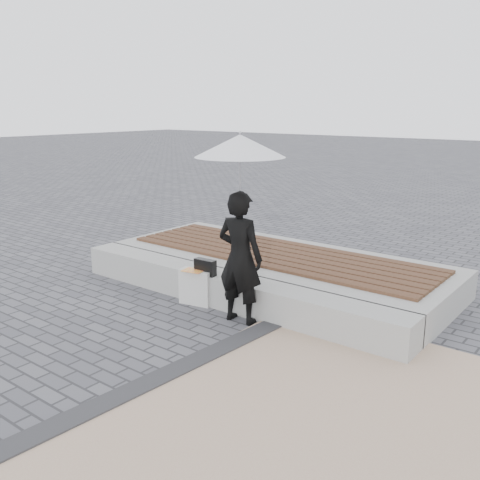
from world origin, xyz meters
name	(u,v)px	position (x,y,z in m)	size (l,w,h in m)	color
ground	(132,346)	(0.00, 0.00, 0.00)	(80.00, 80.00, 0.00)	#515157
edging_band	(145,385)	(0.75, -0.50, 0.02)	(0.25, 5.20, 0.04)	#2D2D30
seating_ledge	(227,290)	(0.00, 1.60, 0.20)	(5.00, 0.45, 0.40)	#969691
timber_platform	(278,268)	(0.00, 2.80, 0.20)	(5.00, 2.00, 0.40)	#999994
timber_decking	(279,254)	(0.00, 2.80, 0.42)	(4.60, 1.40, 0.04)	brown
woman	(240,258)	(0.48, 1.27, 0.79)	(0.57, 0.38, 1.58)	black
parasol	(240,146)	(0.48, 1.27, 2.08)	(1.02, 1.02, 1.31)	#A5A5AA
handbag	(205,267)	(-0.21, 1.44, 0.50)	(0.29, 0.10, 0.21)	black
canvas_tote	(197,287)	(-0.32, 1.38, 0.23)	(0.44, 0.18, 0.46)	#B8B8B4
magazine	(194,270)	(-0.32, 1.33, 0.46)	(0.26, 0.19, 0.01)	#D42E40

